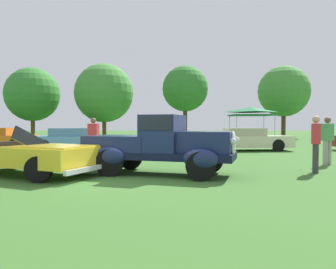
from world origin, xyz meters
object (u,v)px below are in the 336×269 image
Objects in this scene: spectator_between_cars at (327,139)px; canopy_tent_left_field at (251,111)px; feature_pickup_truck at (160,144)px; neighbor_convertible at (27,155)px; show_car_skyblue at (74,140)px; spectator_near_truck at (94,137)px; spectator_by_row at (316,142)px; show_car_cream at (247,139)px.

canopy_tent_left_field reaches higher than spectator_between_cars.
canopy_tent_left_field is at bearing 67.34° from feature_pickup_truck.
neighbor_convertible is 18.55m from canopy_tent_left_field.
show_car_skyblue is at bearing 121.22° from feature_pickup_truck.
spectator_near_truck is at bearing -64.80° from show_car_skyblue.
neighbor_convertible is 2.78× the size of spectator_near_truck.
feature_pickup_truck is 2.67× the size of spectator_by_row.
show_car_cream is at bearing -105.56° from canopy_tent_left_field.
canopy_tent_left_field is (9.15, 11.67, 1.51)m from spectator_near_truck.
feature_pickup_truck is 0.97× the size of show_car_skyblue.
spectator_between_cars is at bearing -77.61° from show_car_cream.
neighbor_convertible is 8.17m from show_car_skyblue.
spectator_near_truck is 8.70m from spectator_between_cars.
spectator_by_row is at bearing -123.73° from spectator_between_cars.
show_car_cream is (4.44, 8.33, -0.27)m from feature_pickup_truck.
feature_pickup_truck is 2.67× the size of spectator_near_truck.
show_car_cream is (8.22, 8.48, 0.02)m from neighbor_convertible.
spectator_near_truck is 1.00× the size of spectator_by_row.
spectator_by_row is at bearing -89.05° from show_car_cream.
spectator_between_cars is 2.21m from spectator_by_row.
spectator_by_row reaches higher than show_car_cream.
show_car_skyblue is 13.50m from canopy_tent_left_field.
spectator_near_truck is at bearing 170.40° from spectator_between_cars.
show_car_skyblue is at bearing 97.33° from neighbor_convertible.
feature_pickup_truck is 3.79m from neighbor_convertible.
canopy_tent_left_field reaches higher than neighbor_convertible.
spectator_between_cars is (10.63, -5.81, 0.31)m from show_car_skyblue.
spectator_between_cars is at bearing 20.32° from feature_pickup_truck.
spectator_by_row reaches higher than show_car_skyblue.
neighbor_convertible is at bearing -134.12° from show_car_cream.
spectator_between_cars is (9.58, 2.30, 0.33)m from neighbor_convertible.
feature_pickup_truck is at bearing -58.78° from show_car_skyblue.
show_car_skyblue is 0.98× the size of show_car_cream.
feature_pickup_truck is 6.19m from spectator_between_cars.
show_car_cream is 2.80× the size of spectator_by_row.
spectator_near_truck and spectator_between_cars have the same top height.
neighbor_convertible is 8.38m from spectator_by_row.
feature_pickup_truck reaches higher than show_car_cream.
spectator_between_cars reaches higher than show_car_skyblue.
neighbor_convertible is at bearing -82.67° from show_car_skyblue.
spectator_near_truck is 8.05m from spectator_by_row.
spectator_by_row is at bearing 3.91° from feature_pickup_truck.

